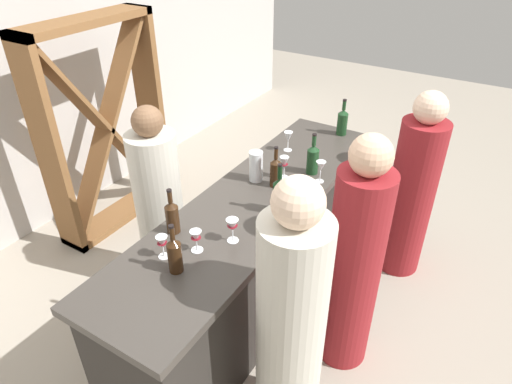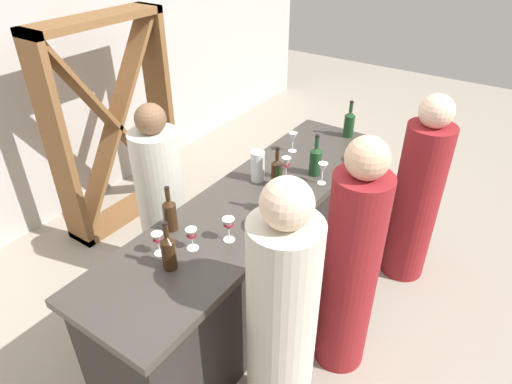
% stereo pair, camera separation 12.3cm
% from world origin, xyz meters
% --- Properties ---
extents(ground_plane, '(12.00, 12.00, 0.00)m').
position_xyz_m(ground_plane, '(0.00, 0.00, 0.00)').
color(ground_plane, '#9E9384').
extents(back_wall, '(8.00, 0.10, 2.80)m').
position_xyz_m(back_wall, '(0.00, 2.20, 1.40)').
color(back_wall, '#BCB7B2').
rests_on(back_wall, ground).
extents(bar_counter, '(2.58, 0.67, 0.90)m').
position_xyz_m(bar_counter, '(0.00, 0.00, 0.46)').
color(bar_counter, '#2A2723').
rests_on(bar_counter, ground).
extents(wine_rack, '(1.16, 0.28, 1.79)m').
position_xyz_m(wine_rack, '(0.26, 1.65, 0.89)').
color(wine_rack, brown).
rests_on(wine_rack, ground).
extents(wine_bottle_leftmost_amber_brown, '(0.07, 0.07, 0.29)m').
position_xyz_m(wine_bottle_leftmost_amber_brown, '(-0.78, 0.00, 1.01)').
color(wine_bottle_leftmost_amber_brown, '#331E0F').
rests_on(wine_bottle_leftmost_amber_brown, bar_counter).
extents(wine_bottle_second_left_amber_brown, '(0.08, 0.08, 0.28)m').
position_xyz_m(wine_bottle_second_left_amber_brown, '(-0.54, 0.22, 1.01)').
color(wine_bottle_second_left_amber_brown, '#331E0F').
rests_on(wine_bottle_second_left_amber_brown, bar_counter).
extents(wine_bottle_center_dark_green, '(0.08, 0.08, 0.33)m').
position_xyz_m(wine_bottle_center_dark_green, '(-0.05, -0.19, 1.03)').
color(wine_bottle_center_dark_green, black).
rests_on(wine_bottle_center_dark_green, bar_counter).
extents(wine_bottle_second_right_amber_brown, '(0.07, 0.07, 0.29)m').
position_xyz_m(wine_bottle_second_right_amber_brown, '(0.20, -0.03, 1.01)').
color(wine_bottle_second_right_amber_brown, '#331E0F').
rests_on(wine_bottle_second_right_amber_brown, bar_counter).
extents(wine_bottle_rightmost_olive_green, '(0.08, 0.08, 0.30)m').
position_xyz_m(wine_bottle_rightmost_olive_green, '(0.49, -0.16, 1.02)').
color(wine_bottle_rightmost_olive_green, '#193D1E').
rests_on(wine_bottle_rightmost_olive_green, bar_counter).
extents(wine_bottle_far_right_olive_green, '(0.08, 0.08, 0.30)m').
position_xyz_m(wine_bottle_far_right_olive_green, '(1.18, -0.09, 1.02)').
color(wine_bottle_far_right_olive_green, '#193D1E').
rests_on(wine_bottle_far_right_olive_green, bar_counter).
extents(wine_glass_near_left, '(0.07, 0.07, 0.15)m').
position_xyz_m(wine_glass_near_left, '(0.40, -0.26, 1.01)').
color(wine_glass_near_left, white).
rests_on(wine_glass_near_left, bar_counter).
extents(wine_glass_near_center, '(0.07, 0.07, 0.15)m').
position_xyz_m(wine_glass_near_center, '(-0.43, -0.11, 1.00)').
color(wine_glass_near_center, white).
rests_on(wine_glass_near_center, bar_counter).
extents(wine_glass_near_right, '(0.07, 0.07, 0.16)m').
position_xyz_m(wine_glass_near_right, '(0.32, -0.03, 1.01)').
color(wine_glass_near_right, white).
rests_on(wine_glass_near_right, bar_counter).
extents(wine_glass_far_left, '(0.07, 0.07, 0.13)m').
position_xyz_m(wine_glass_far_left, '(-0.60, 0.01, 0.99)').
color(wine_glass_far_left, white).
rests_on(wine_glass_far_left, bar_counter).
extents(wine_glass_far_center, '(0.06, 0.06, 0.13)m').
position_xyz_m(wine_glass_far_center, '(-0.73, 0.13, 1.00)').
color(wine_glass_far_center, white).
rests_on(wine_glass_far_center, bar_counter).
extents(wine_glass_far_right, '(0.07, 0.07, 0.15)m').
position_xyz_m(wine_glass_far_right, '(0.70, 0.14, 1.01)').
color(wine_glass_far_right, white).
rests_on(wine_glass_far_right, bar_counter).
extents(water_pitcher, '(0.09, 0.09, 0.21)m').
position_xyz_m(water_pitcher, '(0.20, 0.12, 1.01)').
color(water_pitcher, silver).
rests_on(water_pitcher, bar_counter).
extents(person_left_guest, '(0.34, 0.34, 1.57)m').
position_xyz_m(person_left_guest, '(-0.09, -0.71, 0.74)').
color(person_left_guest, maroon).
rests_on(person_left_guest, ground).
extents(person_center_guest, '(0.39, 0.39, 1.47)m').
position_xyz_m(person_center_guest, '(0.94, -0.77, 0.69)').
color(person_center_guest, maroon).
rests_on(person_center_guest, ground).
extents(person_right_guest, '(0.38, 0.38, 1.59)m').
position_xyz_m(person_right_guest, '(-0.67, -0.61, 0.74)').
color(person_right_guest, beige).
rests_on(person_right_guest, ground).
extents(person_server_behind, '(0.41, 0.41, 1.45)m').
position_xyz_m(person_server_behind, '(-0.17, 0.69, 0.67)').
color(person_server_behind, beige).
rests_on(person_server_behind, ground).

